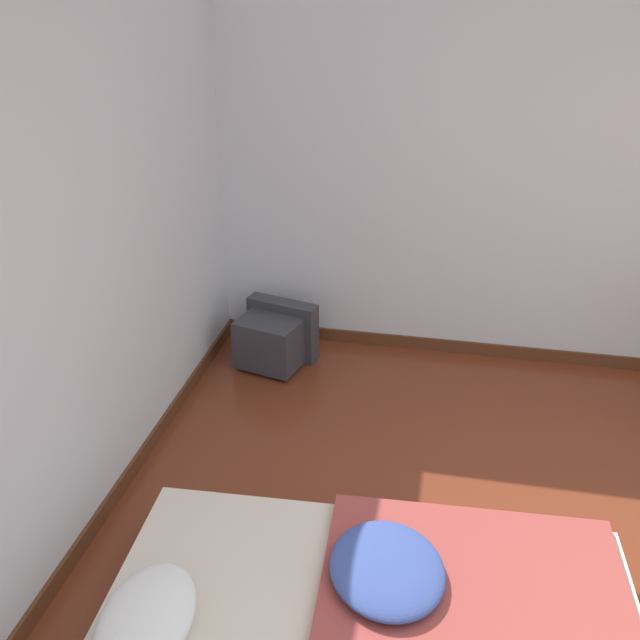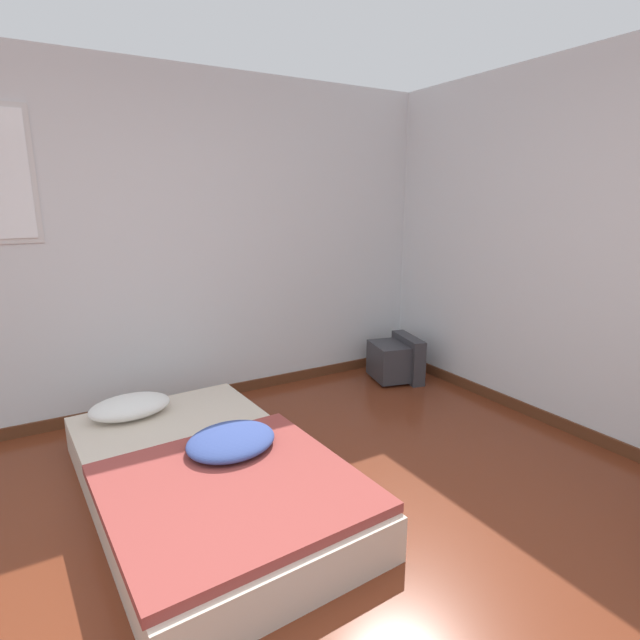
# 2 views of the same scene
# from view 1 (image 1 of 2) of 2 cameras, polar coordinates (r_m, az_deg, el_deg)

# --- Properties ---
(wall_right) EXTENTS (0.08, 7.43, 2.60)m
(wall_right) POSITION_cam_1_polar(r_m,az_deg,el_deg) (4.68, 23.15, 10.56)
(wall_right) COLOR silver
(wall_right) RESTS_ON ground_plane
(mattress_bed) EXTENTS (1.27, 2.10, 0.38)m
(mattress_bed) POSITION_cam_1_polar(r_m,az_deg,el_deg) (2.98, 4.23, -23.50)
(mattress_bed) COLOR beige
(mattress_bed) RESTS_ON ground_plane
(crt_tv) EXTENTS (0.49, 0.53, 0.41)m
(crt_tv) POSITION_cam_1_polar(r_m,az_deg,el_deg) (4.74, -3.65, -1.39)
(crt_tv) COLOR #333338
(crt_tv) RESTS_ON ground_plane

